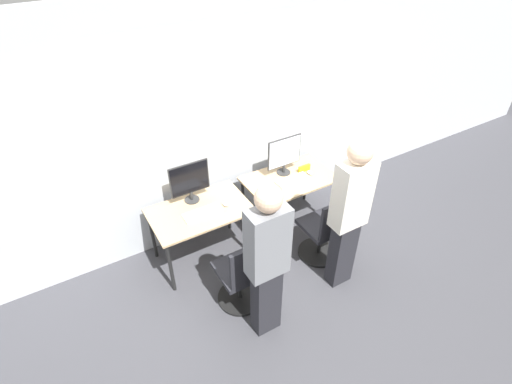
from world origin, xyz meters
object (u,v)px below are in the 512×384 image
keyboard_left (202,213)px  mouse_right (310,173)px  monitor_left (190,181)px  mouse_left (225,204)px  office_chair_right (324,233)px  person_left (267,259)px  person_right (349,212)px  keyboard_right (293,180)px  office_chair_left (242,278)px  monitor_right (284,154)px

keyboard_left → mouse_right: (1.44, 0.03, 0.01)m
monitor_left → mouse_left: monitor_left is taller
mouse_right → office_chair_right: size_ratio=0.10×
person_left → office_chair_right: bearing=23.8°
mouse_left → person_right: bearing=-49.8°
person_left → person_right: person_right is taller
keyboard_right → office_chair_left: bearing=-146.4°
keyboard_left → person_right: bearing=-41.4°
monitor_left → person_left: (0.13, -1.38, -0.02)m
monitor_left → mouse_right: bearing=-9.8°
monitor_left → keyboard_left: 0.38m
office_chair_right → keyboard_left: bearing=152.1°
mouse_right → office_chair_left: bearing=-151.0°
person_left → monitor_left: bearing=95.3°
keyboard_left → monitor_right: size_ratio=0.86×
monitor_left → monitor_right: 1.18m
person_right → office_chair_left: bearing=166.0°
keyboard_left → mouse_left: size_ratio=4.58×
mouse_left → monitor_right: (0.90, 0.20, 0.25)m
mouse_left → person_left: 1.14m
person_left → keyboard_right: 1.54m
mouse_left → monitor_right: 0.95m
monitor_right → monitor_left: bearing=176.7°
keyboard_left → mouse_right: mouse_right is taller
mouse_left → person_right: size_ratio=0.05×
monitor_left → mouse_left: (0.28, -0.27, -0.25)m
office_chair_right → person_right: size_ratio=0.51×
mouse_left → office_chair_left: size_ratio=0.10×
keyboard_right → person_right: bearing=-92.8°
keyboard_left → person_left: bearing=-83.4°
mouse_left → office_chair_right: (0.91, -0.64, -0.35)m
person_left → office_chair_right: 1.29m
monitor_left → keyboard_left: (0.00, -0.28, -0.25)m
monitor_left → office_chair_left: monitor_left is taller
keyboard_right → mouse_right: 0.26m
keyboard_left → person_right: size_ratio=0.23×
person_right → office_chair_right: bearing=80.9°
monitor_right → mouse_left: bearing=-167.4°
monitor_left → office_chair_right: size_ratio=0.53×
monitor_right → person_right: person_right is taller
monitor_left → person_right: person_right is taller
office_chair_left → keyboard_right: (1.11, 0.74, 0.34)m
mouse_left → mouse_right: 1.16m
person_right → mouse_right: bearing=73.2°
office_chair_left → person_right: 1.25m
keyboard_left → office_chair_right: 1.39m
person_left → mouse_right: bearing=40.6°
keyboard_right → office_chair_right: 0.72m
mouse_left → monitor_left: bearing=136.3°
mouse_left → keyboard_right: bearing=-0.3°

